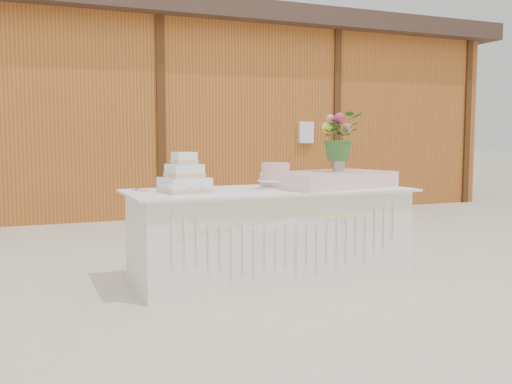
# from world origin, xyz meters

# --- Properties ---
(ground) EXTENTS (80.00, 80.00, 0.00)m
(ground) POSITION_xyz_m (0.00, 0.00, 0.00)
(ground) COLOR beige
(ground) RESTS_ON ground
(barn) EXTENTS (12.60, 4.60, 3.30)m
(barn) POSITION_xyz_m (-0.01, 5.99, 1.68)
(barn) COLOR #AF5624
(barn) RESTS_ON ground
(cake_table) EXTENTS (2.40, 1.00, 0.77)m
(cake_table) POSITION_xyz_m (0.00, -0.00, 0.39)
(cake_table) COLOR silver
(cake_table) RESTS_ON ground
(wedding_cake) EXTENTS (0.40, 0.40, 0.32)m
(wedding_cake) POSITION_xyz_m (-0.74, 0.01, 0.88)
(wedding_cake) COLOR white
(wedding_cake) RESTS_ON cake_table
(pink_cake_stand) EXTENTS (0.31, 0.31, 0.22)m
(pink_cake_stand) POSITION_xyz_m (0.06, 0.02, 0.89)
(pink_cake_stand) COLOR white
(pink_cake_stand) RESTS_ON cake_table
(satin_runner) EXTENTS (1.21, 0.89, 0.14)m
(satin_runner) POSITION_xyz_m (0.58, -0.02, 0.84)
(satin_runner) COLOR #FFD1CD
(satin_runner) RESTS_ON cake_table
(flower_vase) EXTENTS (0.11, 0.11, 0.14)m
(flower_vase) POSITION_xyz_m (0.66, -0.02, 0.98)
(flower_vase) COLOR #A3A3A8
(flower_vase) RESTS_ON satin_runner
(bouquet) EXTENTS (0.44, 0.39, 0.43)m
(bouquet) POSITION_xyz_m (0.66, -0.02, 1.27)
(bouquet) COLOR #2E5E25
(bouquet) RESTS_ON flower_vase
(loose_flowers) EXTENTS (0.21, 0.38, 0.02)m
(loose_flowers) POSITION_xyz_m (-1.03, 0.16, 0.78)
(loose_flowers) COLOR pink
(loose_flowers) RESTS_ON cake_table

